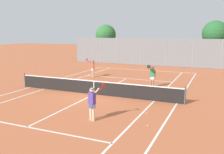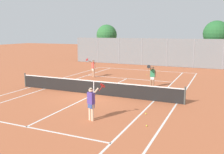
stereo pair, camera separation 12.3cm
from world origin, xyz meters
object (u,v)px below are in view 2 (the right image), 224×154
object	(u,v)px
tennis_net	(94,87)
loose_tennis_ball_4	(146,114)
player_far_right	(152,75)
loose_tennis_ball_0	(147,126)
tree_behind_left	(106,36)
player_near_side	(91,102)
loose_tennis_ball_2	(53,88)
player_far_left	(93,67)
tree_behind_right	(218,34)
loose_tennis_ball_5	(147,75)

from	to	relation	value
tennis_net	loose_tennis_ball_4	distance (m)	5.11
player_far_right	loose_tennis_ball_0	distance (m)	8.15
tennis_net	tree_behind_left	world-z (taller)	tree_behind_left
player_near_side	loose_tennis_ball_4	size ratio (longest dim) A/B	26.88
loose_tennis_ball_2	tennis_net	bearing A→B (deg)	-7.52
player_far_left	loose_tennis_ball_0	distance (m)	12.83
player_near_side	loose_tennis_ball_2	bearing A→B (deg)	140.20
player_far_right	tree_behind_left	bearing A→B (deg)	126.29
player_far_right	tree_behind_right	xyz separation A→B (m)	(4.02, 15.19, 2.94)
loose_tennis_ball_0	tree_behind_left	world-z (taller)	tree_behind_left
loose_tennis_ball_0	loose_tennis_ball_2	distance (m)	9.79
player_near_side	tree_behind_left	bearing A→B (deg)	113.55
loose_tennis_ball_2	loose_tennis_ball_4	xyz separation A→B (m)	(8.10, -3.06, 0.00)
tennis_net	player_near_side	bearing A→B (deg)	-63.27
tree_behind_left	loose_tennis_ball_4	bearing A→B (deg)	-59.97
loose_tennis_ball_4	loose_tennis_ball_5	world-z (taller)	same
loose_tennis_ball_5	tree_behind_left	world-z (taller)	tree_behind_left
player_far_left	loose_tennis_ball_5	bearing A→B (deg)	36.71
tree_behind_left	player_far_left	bearing A→B (deg)	-70.08
tree_behind_right	player_far_right	bearing A→B (deg)	-104.82
loose_tennis_ball_2	loose_tennis_ball_4	bearing A→B (deg)	-20.71
player_near_side	loose_tennis_ball_0	xyz separation A→B (m)	(2.63, 0.31, -0.89)
tree_behind_left	loose_tennis_ball_0	bearing A→B (deg)	-60.80
loose_tennis_ball_2	tree_behind_right	world-z (taller)	tree_behind_right
loose_tennis_ball_0	loose_tennis_ball_5	bearing A→B (deg)	106.03
tree_behind_left	loose_tennis_ball_2	bearing A→B (deg)	-77.49
player_near_side	tree_behind_left	distance (m)	24.97
tree_behind_left	tree_behind_right	distance (m)	14.72
player_far_left	tree_behind_left	bearing A→B (deg)	109.92
player_near_side	loose_tennis_ball_5	world-z (taller)	player_near_side
loose_tennis_ball_2	loose_tennis_ball_4	distance (m)	8.66
player_far_right	tennis_net	bearing A→B (deg)	-129.24
player_far_right	loose_tennis_ball_4	distance (m)	6.49
loose_tennis_ball_5	tree_behind_right	world-z (taller)	tree_behind_right
tennis_net	loose_tennis_ball_4	size ratio (longest dim) A/B	181.82
player_near_side	loose_tennis_ball_4	xyz separation A→B (m)	(2.13, 1.91, -0.89)
player_far_right	tree_behind_left	xyz separation A→B (m)	(-10.69, 14.56, 2.71)
player_far_right	loose_tennis_ball_5	xyz separation A→B (m)	(-1.92, 5.25, -0.89)
tree_behind_right	tree_behind_left	bearing A→B (deg)	-177.55
player_far_right	tree_behind_left	world-z (taller)	tree_behind_left
tennis_net	player_far_right	distance (m)	4.81
tennis_net	loose_tennis_ball_0	distance (m)	6.45
loose_tennis_ball_0	tennis_net	bearing A→B (deg)	139.46
player_near_side	loose_tennis_ball_2	world-z (taller)	player_near_side
player_near_side	loose_tennis_ball_4	world-z (taller)	player_near_side
player_near_side	player_far_right	world-z (taller)	same
tennis_net	loose_tennis_ball_2	world-z (taller)	tennis_net
loose_tennis_ball_0	loose_tennis_ball_4	world-z (taller)	same
loose_tennis_ball_5	tree_behind_left	size ratio (longest dim) A/B	0.01
player_near_side	tree_behind_left	size ratio (longest dim) A/B	0.34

